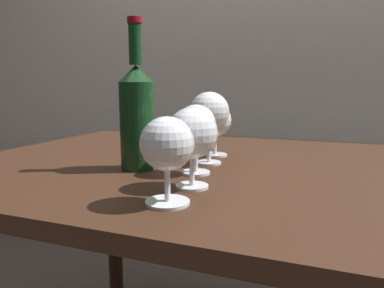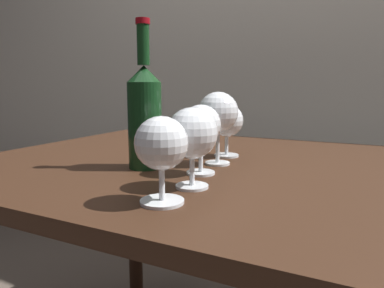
{
  "view_description": "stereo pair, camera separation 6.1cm",
  "coord_description": "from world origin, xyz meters",
  "px_view_note": "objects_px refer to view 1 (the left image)",
  "views": [
    {
      "loc": [
        0.18,
        -0.78,
        0.89
      ],
      "look_at": [
        -0.03,
        -0.22,
        0.79
      ],
      "focal_mm": 33.01,
      "sensor_mm": 36.0,
      "label": 1
    },
    {
      "loc": [
        0.24,
        -0.75,
        0.89
      ],
      "look_at": [
        -0.03,
        -0.22,
        0.79
      ],
      "focal_mm": 33.01,
      "sensor_mm": 36.0,
      "label": 2
    }
  ],
  "objects_px": {
    "wine_glass_cabernet": "(209,113)",
    "wine_glass_amber": "(192,134)",
    "wine_glass_chardonnay": "(167,145)",
    "wine_bottle": "(137,114)",
    "wine_glass_pinot": "(196,126)",
    "wine_glass_white": "(215,121)"
  },
  "relations": [
    {
      "from": "wine_glass_amber",
      "to": "wine_glass_white",
      "type": "relative_size",
      "value": 1.06
    },
    {
      "from": "wine_glass_pinot",
      "to": "wine_bottle",
      "type": "relative_size",
      "value": 0.45
    },
    {
      "from": "wine_glass_amber",
      "to": "wine_bottle",
      "type": "relative_size",
      "value": 0.45
    },
    {
      "from": "wine_glass_pinot",
      "to": "wine_bottle",
      "type": "distance_m",
      "value": 0.13
    },
    {
      "from": "wine_glass_pinot",
      "to": "wine_glass_cabernet",
      "type": "xyz_separation_m",
      "value": [
        -0.0,
        0.1,
        0.02
      ]
    },
    {
      "from": "wine_bottle",
      "to": "wine_glass_chardonnay",
      "type": "bearing_deg",
      "value": -50.32
    },
    {
      "from": "wine_glass_chardonnay",
      "to": "wine_glass_cabernet",
      "type": "distance_m",
      "value": 0.29
    },
    {
      "from": "wine_glass_cabernet",
      "to": "wine_glass_white",
      "type": "relative_size",
      "value": 1.24
    },
    {
      "from": "wine_glass_white",
      "to": "wine_bottle",
      "type": "xyz_separation_m",
      "value": [
        -0.11,
        -0.2,
        0.03
      ]
    },
    {
      "from": "wine_glass_amber",
      "to": "wine_glass_cabernet",
      "type": "relative_size",
      "value": 0.86
    },
    {
      "from": "wine_glass_white",
      "to": "wine_bottle",
      "type": "distance_m",
      "value": 0.23
    },
    {
      "from": "wine_glass_white",
      "to": "wine_glass_cabernet",
      "type": "bearing_deg",
      "value": -81.04
    },
    {
      "from": "wine_glass_amber",
      "to": "wine_glass_cabernet",
      "type": "bearing_deg",
      "value": 99.33
    },
    {
      "from": "wine_glass_chardonnay",
      "to": "wine_bottle",
      "type": "distance_m",
      "value": 0.24
    },
    {
      "from": "wine_glass_pinot",
      "to": "wine_glass_cabernet",
      "type": "bearing_deg",
      "value": 92.28
    },
    {
      "from": "wine_glass_pinot",
      "to": "wine_glass_cabernet",
      "type": "relative_size",
      "value": 0.86
    },
    {
      "from": "wine_glass_cabernet",
      "to": "wine_bottle",
      "type": "xyz_separation_m",
      "value": [
        -0.13,
        -0.1,
        0.0
      ]
    },
    {
      "from": "wine_glass_cabernet",
      "to": "wine_glass_white",
      "type": "bearing_deg",
      "value": 98.96
    },
    {
      "from": "wine_glass_chardonnay",
      "to": "wine_bottle",
      "type": "height_order",
      "value": "wine_bottle"
    },
    {
      "from": "wine_glass_amber",
      "to": "wine_glass_pinot",
      "type": "relative_size",
      "value": 1.0
    },
    {
      "from": "wine_glass_cabernet",
      "to": "wine_glass_amber",
      "type": "bearing_deg",
      "value": -80.67
    },
    {
      "from": "wine_glass_cabernet",
      "to": "wine_bottle",
      "type": "height_order",
      "value": "wine_bottle"
    }
  ]
}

